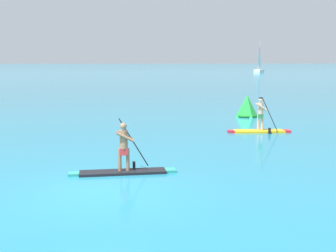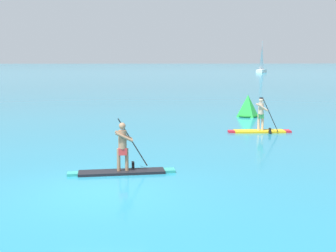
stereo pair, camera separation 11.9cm
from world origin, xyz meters
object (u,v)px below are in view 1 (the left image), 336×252
at_px(paddleboarder_far_right, 260,125).
at_px(sailboat_right_horizon, 259,68).
at_px(race_marker_buoy, 247,107).
at_px(paddleboarder_mid_center, 124,162).

bearing_deg(paddleboarder_far_right, sailboat_right_horizon, 76.46).
xyz_separation_m(paddleboarder_far_right, race_marker_buoy, (0.62, 5.77, 0.24)).
distance_m(paddleboarder_far_right, sailboat_right_horizon, 84.88).
bearing_deg(paddleboarder_mid_center, sailboat_right_horizon, 67.31).
xyz_separation_m(paddleboarder_mid_center, paddleboarder_far_right, (6.21, 7.57, -0.01)).
bearing_deg(race_marker_buoy, paddleboarder_mid_center, -117.08).
distance_m(paddleboarder_mid_center, race_marker_buoy, 14.99).
relative_size(race_marker_buoy, sailboat_right_horizon, 0.18).
xyz_separation_m(race_marker_buoy, sailboat_right_horizon, (19.57, 76.66, 0.36)).
height_order(race_marker_buoy, sailboat_right_horizon, sailboat_right_horizon).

